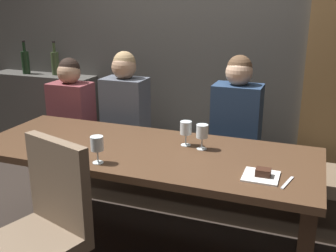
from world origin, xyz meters
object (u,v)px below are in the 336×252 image
chair_near_side (44,222)px  wine_glass_end_right (202,132)px  dining_table (144,161)px  diner_redhead (71,102)px  wine_glass_center_back (97,144)px  banquette_bench (179,178)px  wine_bottle_dark_red (25,62)px  diner_bearded (125,103)px  diner_far_end (237,113)px  fork_on_table (287,183)px  wine_glass_far_left (186,128)px  wine_bottle_pale_label (55,62)px  dessert_plate (262,175)px

chair_near_side → wine_glass_end_right: (0.60, 0.85, 0.30)m
dining_table → diner_redhead: size_ratio=3.00×
dining_table → wine_glass_center_back: wine_glass_center_back is taller
banquette_bench → chair_near_side: (-0.25, -1.42, 0.33)m
dining_table → wine_bottle_dark_red: size_ratio=6.75×
banquette_bench → wine_glass_end_right: bearing=-58.6°
wine_glass_center_back → chair_near_side: bearing=-102.2°
diner_redhead → diner_bearded: size_ratio=0.90×
banquette_bench → diner_far_end: size_ratio=3.04×
banquette_bench → fork_on_table: 1.38m
wine_glass_end_right → wine_glass_center_back: 0.67m
diner_bearded → fork_on_table: bearing=-32.8°
banquette_bench → wine_glass_end_right: 0.92m
wine_bottle_dark_red → wine_glass_far_left: (1.95, -0.86, -0.21)m
dining_table → wine_glass_end_right: wine_glass_end_right is taller
wine_glass_far_left → wine_glass_center_back: 0.61m
fork_on_table → diner_far_end: bearing=130.1°
diner_bearded → wine_glass_center_back: size_ratio=4.96×
wine_bottle_pale_label → banquette_bench: bearing=-14.6°
diner_far_end → fork_on_table: (0.45, -0.91, -0.10)m
chair_near_side → diner_bearded: bearing=99.0°
dining_table → diner_redhead: (-1.01, 0.71, 0.14)m
banquette_bench → wine_glass_center_back: size_ratio=15.24×
dining_table → diner_bearded: 0.85m
diner_far_end → wine_bottle_dark_red: wine_bottle_dark_red is taller
wine_glass_end_right → dessert_plate: size_ratio=0.86×
diner_bearded → banquette_bench: bearing=1.8°
fork_on_table → banquette_bench: bearing=149.0°
wine_glass_far_left → wine_glass_center_back: same height
chair_near_side → wine_glass_center_back: chair_near_side is taller
diner_far_end → dining_table: bearing=-122.8°
diner_redhead → wine_glass_end_right: bearing=-23.1°
diner_far_end → wine_glass_end_right: (-0.11, -0.59, 0.02)m
dining_table → wine_glass_end_right: (0.35, 0.12, 0.20)m
chair_near_side → wine_glass_end_right: bearing=54.7°
wine_glass_center_back → wine_glass_end_right: bearing=40.3°
diner_redhead → diner_far_end: size_ratio=0.89×
wine_bottle_pale_label → dessert_plate: 2.53m
diner_redhead → banquette_bench: bearing=-0.3°
diner_redhead → diner_far_end: diner_far_end is taller
wine_bottle_dark_red → wine_bottle_pale_label: size_ratio=1.00×
diner_redhead → diner_bearded: diner_bearded is taller
diner_bearded → diner_far_end: bearing=1.6°
dining_table → dessert_plate: dessert_plate is taller
dining_table → dessert_plate: (0.77, -0.17, 0.10)m
wine_glass_end_right → wine_bottle_dark_red: bearing=156.8°
diner_redhead → dessert_plate: bearing=-26.2°
wine_bottle_pale_label → chair_near_side: bearing=-57.0°
dining_table → dessert_plate: size_ratio=11.58×
chair_near_side → fork_on_table: (1.15, 0.52, 0.18)m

